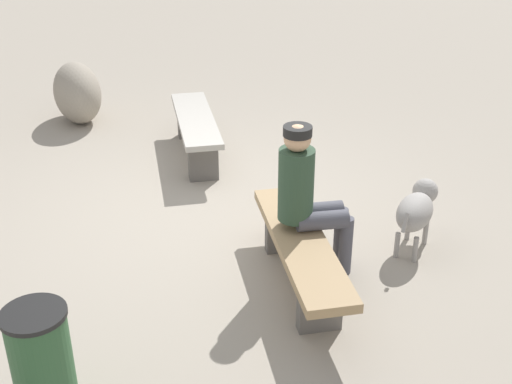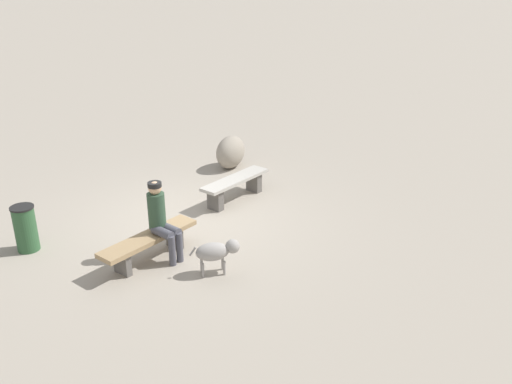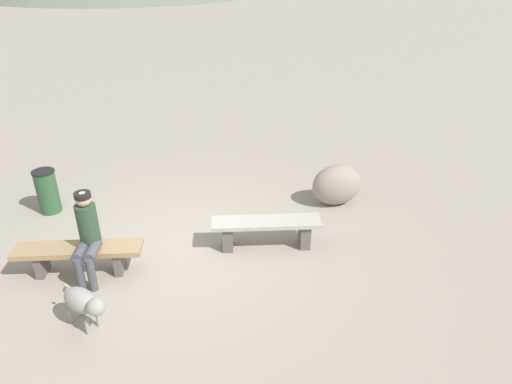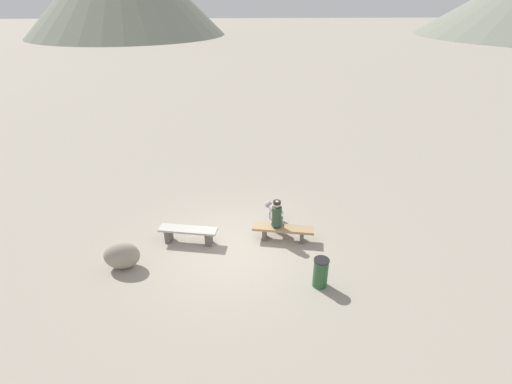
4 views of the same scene
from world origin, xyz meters
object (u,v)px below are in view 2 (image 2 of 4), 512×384
object	(u,v)px
seated_person	(161,217)
dog	(216,251)
bench_right	(149,242)
bench_left	(235,185)
boulder	(231,152)
trash_bin	(26,228)

from	to	relation	value
seated_person	dog	xyz separation A→B (m)	(0.02, 1.04, -0.34)
dog	bench_right	bearing A→B (deg)	147.51
bench_left	dog	xyz separation A→B (m)	(2.59, 1.17, 0.06)
boulder	bench_left	bearing A→B (deg)	33.49
bench_left	seated_person	distance (m)	2.61
bench_right	seated_person	distance (m)	0.46
bench_left	seated_person	xyz separation A→B (m)	(2.57, 0.13, 0.40)
dog	boulder	xyz separation A→B (m)	(-4.19, -2.23, 0.00)
dog	seated_person	bearing A→B (deg)	138.62
seated_person	bench_right	bearing A→B (deg)	-24.15
boulder	trash_bin	bearing A→B (deg)	-10.60
dog	trash_bin	size ratio (longest dim) A/B	0.81
bench_right	boulder	size ratio (longest dim) A/B	1.97
bench_left	seated_person	bearing A→B (deg)	13.50
bench_right	boulder	bearing A→B (deg)	-155.76
seated_person	trash_bin	world-z (taller)	seated_person
seated_person	trash_bin	size ratio (longest dim) A/B	1.64
bench_right	seated_person	size ratio (longest dim) A/B	1.40
trash_bin	dog	bearing A→B (deg)	105.11
bench_left	bench_right	distance (m)	2.75
bench_right	bench_left	bearing A→B (deg)	-169.46
seated_person	boulder	world-z (taller)	seated_person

